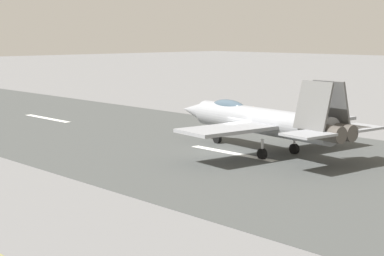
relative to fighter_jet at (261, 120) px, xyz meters
name	(u,v)px	position (x,y,z in m)	size (l,w,h in m)	color
ground_plane	(230,153)	(1.45, 1.71, -2.43)	(400.00, 400.00, 0.00)	slate
runway_strip	(230,153)	(1.43, 1.71, -2.42)	(240.00, 26.00, 0.02)	#404342
fighter_jet	(261,120)	(0.00, 0.00, 0.00)	(17.90, 15.04, 5.63)	gray
crew_person	(253,114)	(11.04, -11.70, -1.63)	(0.61, 0.47, 1.59)	#1E2338
marker_cone_mid	(307,127)	(4.25, -11.33, -2.15)	(0.44, 0.44, 0.55)	orange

